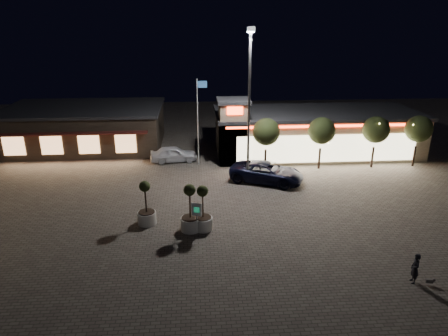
{
  "coord_description": "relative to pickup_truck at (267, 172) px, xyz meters",
  "views": [
    {
      "loc": [
        -2.31,
        -22.77,
        12.62
      ],
      "look_at": [
        -0.13,
        6.0,
        2.11
      ],
      "focal_mm": 32.0,
      "sensor_mm": 36.0,
      "label": 1
    }
  ],
  "objects": [
    {
      "name": "pickup_truck",
      "position": [
        0.0,
        0.0,
        0.0
      ],
      "size": [
        6.73,
        5.08,
        1.7
      ],
      "primitive_type": "imported",
      "rotation": [
        0.0,
        0.0,
        1.15
      ],
      "color": "black",
      "rests_on": "ground"
    },
    {
      "name": "flagpole",
      "position": [
        -5.53,
        4.88,
        3.89
      ],
      "size": [
        0.95,
        0.1,
        8.0
      ],
      "color": "white",
      "rests_on": "ground"
    },
    {
      "name": "string_tree_b",
      "position": [
        5.38,
        2.88,
        2.71
      ],
      "size": [
        2.42,
        2.42,
        4.79
      ],
      "color": "#332319",
      "rests_on": "ground"
    },
    {
      "name": "ground",
      "position": [
        -3.62,
        -8.12,
        -0.85
      ],
      "size": [
        90.0,
        90.0,
        0.0
      ],
      "primitive_type": "plane",
      "color": "#635B50",
      "rests_on": "ground"
    },
    {
      "name": "dog",
      "position": [
        5.88,
        -14.6,
        -0.58
      ],
      "size": [
        0.5,
        0.23,
        0.27
      ],
      "color": "#59514C",
      "rests_on": "ground"
    },
    {
      "name": "white_sedan",
      "position": [
        -8.01,
        5.88,
        -0.09
      ],
      "size": [
        4.61,
        2.25,
        1.51
      ],
      "primitive_type": "imported",
      "rotation": [
        0.0,
        0.0,
        1.68
      ],
      "color": "white",
      "rests_on": "ground"
    },
    {
      "name": "floodlight_pole",
      "position": [
        -1.62,
        -0.12,
        6.17
      ],
      "size": [
        0.6,
        0.4,
        12.38
      ],
      "color": "gray",
      "rests_on": "ground"
    },
    {
      "name": "string_tree_a",
      "position": [
        0.38,
        2.88,
        2.71
      ],
      "size": [
        2.42,
        2.42,
        4.79
      ],
      "color": "#332319",
      "rests_on": "ground"
    },
    {
      "name": "string_tree_c",
      "position": [
        10.38,
        2.88,
        2.71
      ],
      "size": [
        2.42,
        2.42,
        4.79
      ],
      "color": "#332319",
      "rests_on": "ground"
    },
    {
      "name": "restaurant_building",
      "position": [
        -17.62,
        11.86,
        1.31
      ],
      "size": [
        16.4,
        11.0,
        4.3
      ],
      "color": "#382D23",
      "rests_on": "ground"
    },
    {
      "name": "pedestrian",
      "position": [
        5.11,
        -14.31,
        -0.02
      ],
      "size": [
        0.47,
        0.65,
        1.66
      ],
      "primitive_type": "imported",
      "rotation": [
        0.0,
        0.0,
        -1.7
      ],
      "color": "black",
      "rests_on": "ground"
    },
    {
      "name": "planter_right",
      "position": [
        -6.35,
        -7.88,
        0.13
      ],
      "size": [
        1.3,
        1.3,
        3.19
      ],
      "color": "silver",
      "rests_on": "ground"
    },
    {
      "name": "string_tree_d",
      "position": [
        14.38,
        2.88,
        2.71
      ],
      "size": [
        2.42,
        2.42,
        4.79
      ],
      "color": "#332319",
      "rests_on": "ground"
    },
    {
      "name": "planter_mid",
      "position": [
        -5.54,
        -7.82,
        0.09
      ],
      "size": [
        1.24,
        1.24,
        3.05
      ],
      "color": "silver",
      "rests_on": "ground"
    },
    {
      "name": "planter_left",
      "position": [
        -9.25,
        -6.78,
        0.09
      ],
      "size": [
        1.24,
        1.24,
        3.05
      ],
      "color": "silver",
      "rests_on": "ground"
    },
    {
      "name": "retail_building",
      "position": [
        5.88,
        7.7,
        1.36
      ],
      "size": [
        20.4,
        8.4,
        6.1
      ],
      "color": "tan",
      "rests_on": "ground"
    },
    {
      "name": "valet_sign",
      "position": [
        -5.94,
        -8.18,
        0.56
      ],
      "size": [
        0.65,
        0.25,
        2.02
      ],
      "color": "gray",
      "rests_on": "ground"
    }
  ]
}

